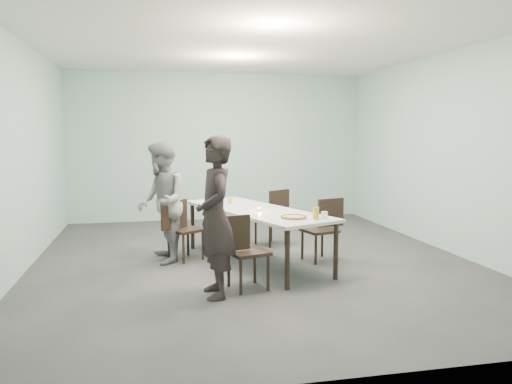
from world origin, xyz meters
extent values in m
plane|color=#333335|center=(0.00, 0.00, 0.00)|extent=(7.00, 7.00, 0.00)
cube|color=#9AC2B9|center=(0.00, 3.50, 1.50)|extent=(6.00, 0.02, 3.00)
cube|color=#9AC2B9|center=(0.00, -3.50, 1.50)|extent=(6.00, 0.02, 3.00)
cube|color=#9AC2B9|center=(-3.00, 0.00, 1.50)|extent=(0.02, 7.00, 3.00)
cube|color=#9AC2B9|center=(3.00, 0.00, 1.50)|extent=(0.02, 7.00, 3.00)
cube|color=white|center=(0.00, 0.00, 3.00)|extent=(6.00, 7.00, 0.02)
cube|color=white|center=(0.02, -0.12, 0.73)|extent=(1.78, 2.75, 0.04)
cylinder|color=black|center=(0.12, -1.39, 0.35)|extent=(0.06, 0.06, 0.71)
cylinder|color=black|center=(-0.76, 0.88, 0.35)|extent=(0.06, 0.06, 0.71)
cylinder|color=black|center=(0.81, -1.13, 0.35)|extent=(0.06, 0.06, 0.71)
cylinder|color=black|center=(-0.07, 1.15, 0.35)|extent=(0.06, 0.06, 0.71)
cube|color=black|center=(-0.31, -1.26, 0.43)|extent=(0.51, 0.51, 0.04)
cube|color=black|center=(-0.49, -1.31, 0.67)|extent=(0.42, 0.14, 0.40)
cylinder|color=black|center=(-0.43, -1.47, 0.21)|extent=(0.04, 0.04, 0.41)
cylinder|color=black|center=(-0.52, -1.14, 0.21)|extent=(0.04, 0.04, 0.41)
cylinder|color=black|center=(-0.10, -1.38, 0.21)|extent=(0.04, 0.04, 0.41)
cylinder|color=black|center=(-0.19, -1.05, 0.21)|extent=(0.04, 0.04, 0.41)
cube|color=black|center=(-0.92, 0.22, 0.43)|extent=(0.58, 0.58, 0.04)
cube|color=black|center=(-1.08, 0.12, 0.67)|extent=(0.37, 0.26, 0.40)
cylinder|color=black|center=(-0.97, -0.01, 0.21)|extent=(0.04, 0.04, 0.41)
cylinder|color=black|center=(-1.15, 0.27, 0.21)|extent=(0.04, 0.04, 0.41)
cylinder|color=black|center=(-0.68, 0.17, 0.21)|extent=(0.04, 0.04, 0.41)
cylinder|color=black|center=(-0.87, 0.46, 0.21)|extent=(0.04, 0.04, 0.41)
cube|color=black|center=(0.92, -0.21, 0.43)|extent=(0.51, 0.51, 0.04)
cube|color=black|center=(1.10, -0.16, 0.67)|extent=(0.42, 0.15, 0.40)
cylinder|color=black|center=(1.04, -0.01, 0.21)|extent=(0.04, 0.04, 0.41)
cylinder|color=black|center=(1.12, -0.33, 0.21)|extent=(0.04, 0.04, 0.41)
cylinder|color=black|center=(0.71, -0.09, 0.21)|extent=(0.04, 0.04, 0.41)
cylinder|color=black|center=(0.80, -0.42, 0.21)|extent=(0.04, 0.04, 0.41)
cube|color=black|center=(0.49, 0.92, 0.43)|extent=(0.57, 0.57, 0.04)
cube|color=black|center=(0.66, 1.02, 0.67)|extent=(0.39, 0.24, 0.40)
cylinder|color=black|center=(0.56, 1.16, 0.21)|extent=(0.04, 0.04, 0.41)
cylinder|color=black|center=(0.72, 0.86, 0.21)|extent=(0.04, 0.04, 0.41)
cylinder|color=black|center=(0.26, 0.99, 0.21)|extent=(0.04, 0.04, 0.41)
cylinder|color=black|center=(0.42, 0.69, 0.21)|extent=(0.04, 0.04, 0.41)
imported|color=black|center=(-0.70, -1.43, 0.88)|extent=(0.47, 0.67, 1.77)
imported|color=gray|center=(-1.24, 0.17, 0.84)|extent=(0.70, 0.86, 1.68)
cylinder|color=white|center=(0.31, -0.99, 0.76)|extent=(0.34, 0.34, 0.01)
cylinder|color=#E1D27F|center=(0.31, -0.99, 0.77)|extent=(0.30, 0.30, 0.01)
torus|color=brown|center=(0.31, -0.99, 0.77)|extent=(0.32, 0.32, 0.03)
cylinder|color=white|center=(0.39, -0.61, 0.76)|extent=(0.18, 0.18, 0.01)
cylinder|color=gold|center=(0.56, -1.09, 0.82)|extent=(0.08, 0.08, 0.15)
cylinder|color=silver|center=(0.67, -1.08, 0.80)|extent=(0.08, 0.08, 0.09)
cylinder|color=silver|center=(0.03, -0.34, 0.77)|extent=(0.06, 0.06, 0.03)
cylinder|color=orange|center=(0.03, -0.34, 0.79)|extent=(0.04, 0.04, 0.01)
cylinder|color=gold|center=(-0.23, 0.51, 0.79)|extent=(0.07, 0.07, 0.08)
cube|color=silver|center=(-0.54, 0.69, 0.75)|extent=(0.36, 0.31, 0.01)
camera|label=1|loc=(-1.39, -6.75, 1.79)|focal=35.00mm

